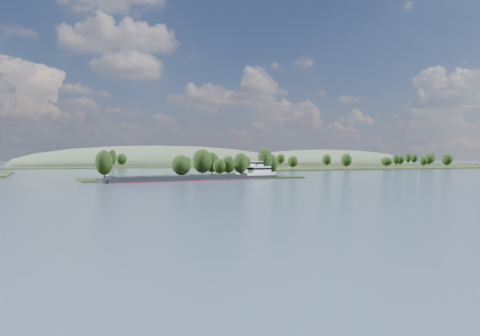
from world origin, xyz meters
name	(u,v)px	position (x,y,z in m)	size (l,w,h in m)	color
ground	(246,186)	(0.00, 120.00, 0.00)	(1800.00, 1800.00, 0.00)	#35485C
tree_island	(205,169)	(5.14, 178.19, 4.12)	(100.00, 30.38, 14.94)	black
right_bank	(404,166)	(232.81, 299.65, 1.01)	(320.00, 90.00, 13.77)	black
back_shoreline	(128,167)	(7.72, 399.77, 0.70)	(900.00, 60.00, 16.26)	black
hill_east	(324,164)	(260.00, 470.00, 0.00)	(260.00, 140.00, 36.00)	#425238
hill_west	(160,165)	(60.00, 500.00, 0.00)	(320.00, 160.00, 44.00)	#425238
cargo_barge	(207,177)	(1.77, 166.11, 1.38)	(81.39, 22.64, 10.94)	black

